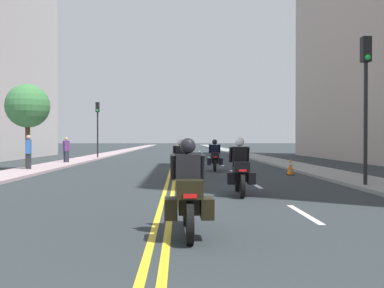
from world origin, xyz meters
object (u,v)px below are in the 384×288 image
pedestrian_1 (66,150)px  traffic_light_far (98,120)px  motorcycle_0 (188,195)px  pedestrian_0 (29,153)px  motorcycle_2 (180,163)px  traffic_cone_0 (290,166)px  motorcycle_3 (215,158)px  traffic_light_near (366,85)px  motorcycle_1 (240,171)px  street_tree_0 (28,106)px

pedestrian_1 → traffic_light_far: bearing=-142.8°
motorcycle_0 → pedestrian_0: bearing=116.1°
pedestrian_0 → motorcycle_0: bearing=-160.4°
motorcycle_2 → motorcycle_0: bearing=-89.4°
motorcycle_2 → traffic_cone_0: 5.27m
motorcycle_3 → traffic_light_near: 9.35m
motorcycle_1 → pedestrian_1: size_ratio=1.29×
motorcycle_2 → traffic_light_far: size_ratio=0.48×
traffic_light_far → street_tree_0: traffic_light_far is taller
traffic_light_near → motorcycle_0: bearing=-130.8°
traffic_light_far → pedestrian_0: size_ratio=2.55×
motorcycle_0 → motorcycle_1: 5.42m
motorcycle_1 → motorcycle_2: 5.16m
traffic_light_far → pedestrian_0: (-0.82, -13.91, -2.23)m
traffic_light_near → motorcycle_3: bearing=117.9°
traffic_cone_0 → traffic_light_near: (1.06, -5.35, 2.95)m
pedestrian_1 → motorcycle_0: bearing=60.9°
motorcycle_1 → pedestrian_1: pedestrian_1 is taller
traffic_light_near → street_tree_0: (-13.68, 8.75, -0.07)m
motorcycle_3 → traffic_cone_0: bearing=-36.4°
motorcycle_1 → street_tree_0: size_ratio=0.50×
motorcycle_1 → pedestrian_0: size_ratio=1.23×
pedestrian_0 → pedestrian_1: 6.38m
motorcycle_3 → traffic_cone_0: motorcycle_3 is taller
motorcycle_1 → traffic_light_far: size_ratio=0.48×
pedestrian_0 → motorcycle_2: bearing=-129.4°
motorcycle_2 → pedestrian_1: pedestrian_1 is taller
street_tree_0 → pedestrian_0: bearing=-68.6°
pedestrian_1 → pedestrian_0: bearing=39.8°
motorcycle_2 → pedestrian_0: size_ratio=1.22×
traffic_cone_0 → pedestrian_0: pedestrian_0 is taller
pedestrian_0 → pedestrian_1: pedestrian_0 is taller
motorcycle_0 → street_tree_0: bearing=115.8°
motorcycle_3 → street_tree_0: 9.87m
motorcycle_1 → traffic_cone_0: size_ratio=2.89×
motorcycle_1 → pedestrian_0: 13.17m
traffic_light_far → pedestrian_0: bearing=-93.4°
motorcycle_1 → traffic_cone_0: (3.19, 6.90, -0.30)m
pedestrian_1 → motorcycle_2: bearing=75.1°
street_tree_0 → traffic_cone_0: bearing=-15.1°
motorcycle_3 → pedestrian_0: pedestrian_0 is taller
motorcycle_2 → pedestrian_0: (-7.45, 4.62, 0.27)m
traffic_light_far → street_tree_0: size_ratio=1.04×
traffic_cone_0 → traffic_light_near: traffic_light_near is taller
motorcycle_1 → traffic_light_near: bearing=22.5°
motorcycle_2 → traffic_light_near: traffic_light_near is taller
traffic_cone_0 → street_tree_0: 13.39m
traffic_light_near → motorcycle_2: bearing=150.7°
motorcycle_2 → street_tree_0: bearing=145.0°
motorcycle_0 → traffic_light_near: 9.30m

